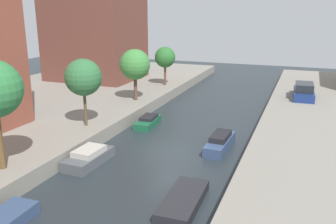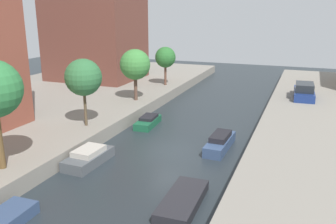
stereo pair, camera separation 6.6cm
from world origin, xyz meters
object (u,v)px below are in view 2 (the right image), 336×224
moored_boat_left_3 (148,122)px  moored_boat_right_3 (220,142)px  street_tree_2 (83,77)px  parked_car (304,92)px  moored_boat_right_2 (183,201)px  street_tree_3 (135,65)px  moored_boat_left_2 (89,157)px  street_tree_4 (165,57)px

moored_boat_left_3 → moored_boat_right_3: bearing=-23.4°
street_tree_2 → moored_boat_left_3: (2.96, 4.38, -4.20)m
parked_car → moored_boat_right_2: 21.86m
street_tree_3 → moored_boat_left_2: 13.01m
moored_boat_left_3 → moored_boat_right_3: moored_boat_right_3 is taller
parked_car → moored_boat_left_2: parked_car is taller
street_tree_4 → moored_boat_left_2: bearing=-82.2°
parked_car → moored_boat_right_3: bearing=-110.6°
street_tree_3 → street_tree_4: 7.50m
parked_car → street_tree_2: bearing=-134.7°
street_tree_4 → moored_boat_right_3: size_ratio=1.02×
street_tree_2 → moored_boat_right_2: bearing=-33.9°
street_tree_4 → moored_boat_left_3: size_ratio=1.25×
street_tree_4 → parked_car: (14.60, -0.99, -2.46)m
street_tree_2 → parked_car: bearing=45.3°
moored_boat_right_3 → street_tree_4: bearing=124.1°
street_tree_4 → moored_boat_right_3: bearing=-55.9°
street_tree_3 → parked_car: 16.21m
street_tree_4 → street_tree_3: bearing=-90.0°
street_tree_4 → parked_car: size_ratio=0.87×
parked_car → moored_boat_right_3: parked_car is taller
moored_boat_left_2 → moored_boat_left_3: 8.26m
street_tree_3 → parked_car: (14.60, 6.51, -2.69)m
street_tree_3 → moored_boat_right_2: street_tree_3 is taller
street_tree_2 → moored_boat_left_2: street_tree_2 is taller
moored_boat_left_2 → street_tree_2: bearing=124.6°
parked_car → moored_boat_left_3: bearing=-138.3°
street_tree_2 → moored_boat_left_2: 6.26m
moored_boat_right_2 → moored_boat_right_3: 8.00m
moored_boat_left_2 → moored_boat_left_3: size_ratio=1.07×
moored_boat_left_2 → moored_boat_right_2: moored_boat_left_2 is taller
street_tree_4 → moored_boat_right_2: 24.56m
parked_car → moored_boat_left_2: size_ratio=1.34×
street_tree_3 → parked_car: bearing=24.0°
parked_car → moored_boat_right_3: size_ratio=1.17×
street_tree_3 → street_tree_4: size_ratio=1.12×
street_tree_2 → moored_boat_left_2: bearing=-55.4°
parked_car → street_tree_4: bearing=176.1°
street_tree_3 → parked_car: size_ratio=0.97×
street_tree_2 → moored_boat_left_3: street_tree_2 is taller
street_tree_4 → street_tree_2: bearing=-90.0°
street_tree_2 → moored_boat_left_3: 6.75m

